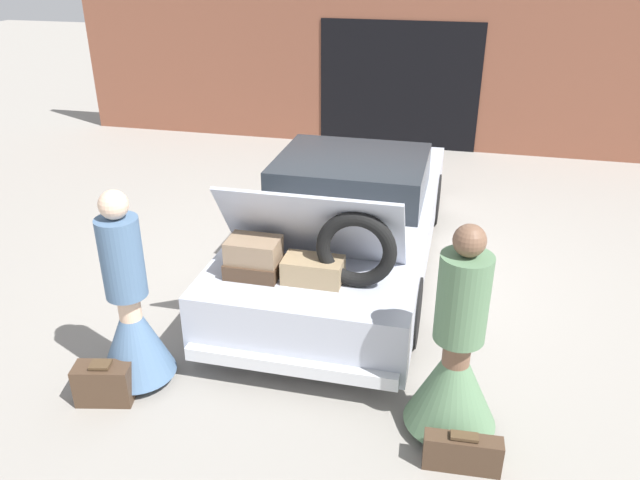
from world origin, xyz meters
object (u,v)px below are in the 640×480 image
at_px(person_left, 131,318).
at_px(suitcase_beside_left_person, 104,383).
at_px(car, 346,220).
at_px(person_right, 455,364).
at_px(suitcase_beside_right_person, 462,453).

relative_size(person_left, suitcase_beside_left_person, 3.57).
distance_m(car, person_right, 2.80).
bearing_deg(person_right, suitcase_beside_left_person, 104.79).
relative_size(car, person_left, 2.71).
bearing_deg(suitcase_beside_left_person, person_right, 6.74).
bearing_deg(car, person_left, -117.85).
bearing_deg(suitcase_beside_left_person, suitcase_beside_right_person, -1.33).
bearing_deg(suitcase_beside_right_person, suitcase_beside_left_person, 178.67).
relative_size(person_left, suitcase_beside_right_person, 3.13).
bearing_deg(suitcase_beside_right_person, person_left, 172.06).
bearing_deg(person_left, person_right, 80.67).
bearing_deg(person_right, car, 36.01).
distance_m(person_left, person_right, 2.62).
distance_m(car, suitcase_beside_left_person, 3.18).
xyz_separation_m(person_left, suitcase_beside_right_person, (2.73, -0.38, -0.48)).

